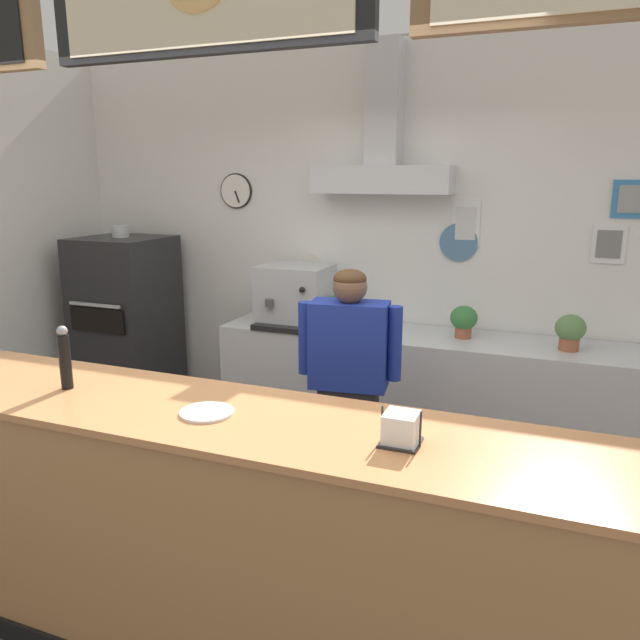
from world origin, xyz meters
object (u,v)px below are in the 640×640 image
shop_worker (349,389)px  espresso_machine (295,295)px  pizza_oven (127,325)px  potted_basil (464,320)px  potted_thyme (337,309)px  potted_oregano (570,331)px  napkin_holder (401,430)px  condiment_plate (207,412)px  pepper_grinder (65,358)px

shop_worker → espresso_machine: 1.36m
pizza_oven → espresso_machine: pizza_oven is taller
potted_basil → potted_thyme: (-0.95, -0.04, 0.01)m
shop_worker → potted_basil: 1.23m
shop_worker → potted_oregano: (1.19, 1.05, 0.21)m
pizza_oven → napkin_holder: bearing=-36.6°
potted_basil → napkin_holder: napkin_holder is taller
napkin_holder → potted_basil: bearing=93.1°
pizza_oven → potted_thyme: (1.88, 0.12, 0.26)m
potted_thyme → napkin_holder: 2.56m
potted_basil → condiment_plate: (-0.65, -2.37, 0.09)m
potted_basil → potted_thyme: bearing=-177.7°
pepper_grinder → potted_oregano: bearing=47.5°
napkin_holder → pizza_oven: bearing=143.4°
condiment_plate → pepper_grinder: (-0.73, 0.03, 0.13)m
pizza_oven → pepper_grinder: size_ratio=5.69×
shop_worker → espresso_machine: shop_worker is taller
espresso_machine → condiment_plate: espresso_machine is taller
condiment_plate → potted_thyme: bearing=97.3°
potted_thyme → condiment_plate: size_ratio=1.17×
shop_worker → espresso_machine: size_ratio=2.84×
potted_thyme → pepper_grinder: 2.35m
potted_oregano → potted_thyme: 1.65m
shop_worker → condiment_plate: bearing=74.7°
pizza_oven → napkin_holder: 3.71m
shop_worker → potted_oregano: 1.60m
potted_basil → condiment_plate: bearing=-105.3°
espresso_machine → potted_basil: size_ratio=2.29×
condiment_plate → potted_basil: bearing=74.7°
pizza_oven → condiment_plate: (2.18, -2.21, 0.35)m
potted_basil → napkin_holder: (0.13, -2.36, 0.14)m
potted_basil → napkin_holder: size_ratio=1.61×
potted_basil → pepper_grinder: pepper_grinder is taller
espresso_machine → potted_thyme: bearing=4.1°
condiment_plate → pepper_grinder: bearing=177.7°
shop_worker → pepper_grinder: (-0.89, -1.23, 0.43)m
potted_basil → espresso_machine: bearing=-177.3°
condiment_plate → pepper_grinder: pepper_grinder is taller
potted_oregano → potted_basil: bearing=174.6°
pepper_grinder → napkin_holder: pepper_grinder is taller
espresso_machine → pepper_grinder: 2.28m
condiment_plate → pizza_oven: bearing=134.7°
potted_oregano → pepper_grinder: (-2.08, -2.27, 0.22)m
pizza_oven → condiment_plate: pizza_oven is taller
potted_thyme → napkin_holder: napkin_holder is taller
pepper_grinder → shop_worker: bearing=53.9°
espresso_machine → potted_basil: espresso_machine is taller
condiment_plate → napkin_holder: napkin_holder is taller
condiment_plate → napkin_holder: size_ratio=1.47×
potted_oregano → condiment_plate: bearing=-120.4°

